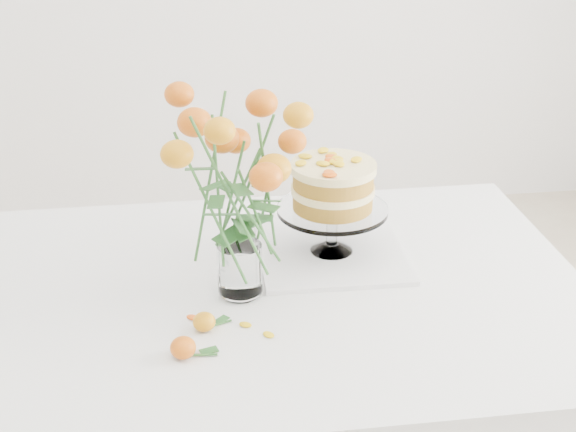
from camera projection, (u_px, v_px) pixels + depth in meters
name	position (u px, v px, depth m)	size (l,w,h in m)	color
table	(250.00, 321.00, 1.70)	(1.43, 0.93, 0.76)	tan
napkin	(331.00, 252.00, 1.80)	(0.32, 0.32, 0.01)	silver
cake_stand	(333.00, 190.00, 1.73)	(0.24, 0.24, 0.22)	white
rose_vase	(237.00, 174.00, 1.53)	(0.36, 0.36, 0.46)	white
loose_rose_near	(204.00, 322.00, 1.52)	(0.08, 0.04, 0.04)	orange
loose_rose_far	(183.00, 348.00, 1.44)	(0.08, 0.05, 0.04)	#C44B09
stray_petal_a	(192.00, 318.00, 1.56)	(0.03, 0.02, 0.00)	yellow
stray_petal_b	(245.00, 325.00, 1.54)	(0.03, 0.02, 0.00)	yellow
stray_petal_c	(269.00, 335.00, 1.51)	(0.03, 0.02, 0.00)	yellow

